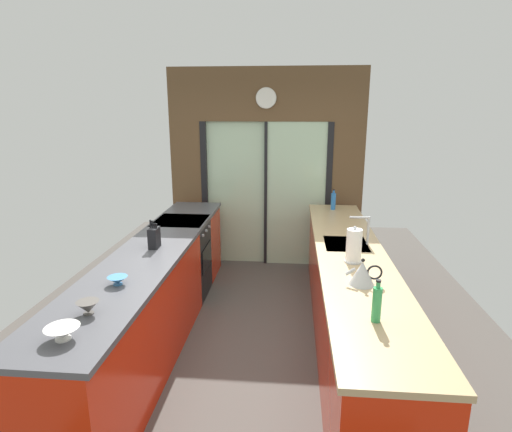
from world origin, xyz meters
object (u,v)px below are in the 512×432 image
object	(u,v)px
mixing_bowl_mid	(88,307)
knife_block	(154,237)
mixing_bowl_near	(63,333)
mixing_bowl_far	(118,280)
soap_bottle_near	(377,304)
kettle	(362,273)
paper_towel_roll	(354,246)
oven_range	(182,258)
soap_bottle_far	(333,201)

from	to	relation	value
mixing_bowl_mid	knife_block	bearing A→B (deg)	90.01
mixing_bowl_near	mixing_bowl_mid	xyz separation A→B (m)	(0.00, 0.30, 0.00)
mixing_bowl_far	soap_bottle_near	distance (m)	1.82
soap_bottle_near	knife_block	bearing A→B (deg)	145.59
mixing_bowl_far	kettle	xyz separation A→B (m)	(1.78, 0.16, 0.05)
mixing_bowl_far	paper_towel_roll	distance (m)	1.89
oven_range	paper_towel_roll	size ratio (longest dim) A/B	2.92
soap_bottle_far	mixing_bowl_mid	bearing A→B (deg)	-121.09
soap_bottle_far	paper_towel_roll	world-z (taller)	paper_towel_roll
kettle	mixing_bowl_far	bearing A→B (deg)	-174.79
knife_block	soap_bottle_near	distance (m)	2.16
mixing_bowl_near	soap_bottle_near	world-z (taller)	soap_bottle_near
mixing_bowl_near	paper_towel_roll	bearing A→B (deg)	37.62
oven_range	soap_bottle_far	bearing A→B (deg)	21.02
mixing_bowl_far	soap_bottle_far	distance (m)	3.07
oven_range	soap_bottle_far	world-z (taller)	soap_bottle_far
oven_range	paper_towel_roll	bearing A→B (deg)	-33.44
mixing_bowl_mid	paper_towel_roll	size ratio (longest dim) A/B	0.45
soap_bottle_near	soap_bottle_far	size ratio (longest dim) A/B	1.03
mixing_bowl_far	soap_bottle_far	size ratio (longest dim) A/B	0.56
oven_range	mixing_bowl_mid	world-z (taller)	mixing_bowl_mid
mixing_bowl_far	soap_bottle_near	size ratio (longest dim) A/B	0.54
soap_bottle_far	mixing_bowl_far	bearing A→B (deg)	-125.43
mixing_bowl_mid	mixing_bowl_near	bearing A→B (deg)	-90.00
mixing_bowl_mid	mixing_bowl_far	xyz separation A→B (m)	(0.00, 0.45, -0.01)
kettle	mixing_bowl_near	bearing A→B (deg)	-152.93
mixing_bowl_near	soap_bottle_far	world-z (taller)	soap_bottle_far
mixing_bowl_mid	paper_towel_roll	bearing A→B (deg)	31.09
mixing_bowl_near	soap_bottle_far	distance (m)	3.71
oven_range	mixing_bowl_far	distance (m)	1.88
mixing_bowl_mid	soap_bottle_near	bearing A→B (deg)	2.08
kettle	paper_towel_roll	world-z (taller)	paper_towel_roll
oven_range	paper_towel_roll	world-z (taller)	paper_towel_roll
soap_bottle_far	knife_block	bearing A→B (deg)	-136.87
mixing_bowl_far	mixing_bowl_near	bearing A→B (deg)	-90.00
mixing_bowl_near	mixing_bowl_far	distance (m)	0.75
knife_block	soap_bottle_far	distance (m)	2.44
kettle	soap_bottle_near	bearing A→B (deg)	-90.20
soap_bottle_far	kettle	bearing A→B (deg)	-89.95
mixing_bowl_mid	mixing_bowl_far	size ratio (longest dim) A/B	0.96
soap_bottle_near	soap_bottle_far	xyz separation A→B (m)	(-0.00, 2.89, -0.00)
oven_range	knife_block	size ratio (longest dim) A/B	3.44
mixing_bowl_mid	soap_bottle_near	size ratio (longest dim) A/B	0.53
mixing_bowl_near	mixing_bowl_far	xyz separation A→B (m)	(0.00, 0.75, -0.01)
mixing_bowl_mid	soap_bottle_far	xyz separation A→B (m)	(1.78, 2.95, 0.07)
mixing_bowl_mid	knife_block	world-z (taller)	knife_block
kettle	soap_bottle_near	distance (m)	0.55
mixing_bowl_mid	soap_bottle_near	distance (m)	1.78
mixing_bowl_near	mixing_bowl_mid	distance (m)	0.30
oven_range	soap_bottle_far	distance (m)	2.01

